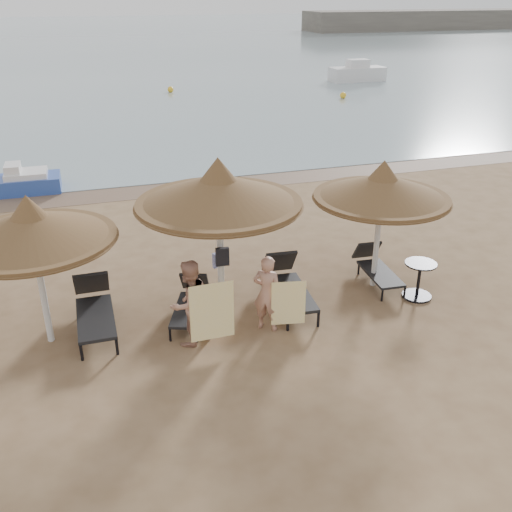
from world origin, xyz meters
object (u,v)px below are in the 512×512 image
at_px(lounger_far_left, 94,308).
at_px(person_left, 189,297).
at_px(palapa_center, 219,191).
at_px(palapa_right, 382,188).
at_px(lounger_near_left, 191,301).
at_px(side_table, 419,281).
at_px(person_right, 267,287).
at_px(pedal_boat, 26,181).
at_px(lounger_near_right, 288,284).
at_px(palapa_left, 31,228).
at_px(lounger_far_right, 376,267).

relative_size(lounger_far_left, person_left, 1.06).
height_order(palapa_center, palapa_right, palapa_center).
relative_size(palapa_right, lounger_near_left, 1.62).
bearing_deg(side_table, person_right, -176.31).
xyz_separation_m(side_table, pedal_boat, (-8.54, 10.26, -0.03)).
relative_size(lounger_far_left, side_table, 2.55).
height_order(palapa_center, person_right, palapa_center).
bearing_deg(lounger_near_left, lounger_near_right, 20.40).
height_order(palapa_left, lounger_far_right, palapa_left).
bearing_deg(person_left, lounger_far_right, 166.86).
bearing_deg(lounger_near_left, lounger_far_right, 24.37).
bearing_deg(palapa_center, lounger_far_left, 178.06).
xyz_separation_m(lounger_near_left, pedal_boat, (-3.61, 9.57, 0.01)).
height_order(palapa_center, lounger_near_right, palapa_center).
bearing_deg(palapa_left, lounger_near_left, 1.45).
relative_size(lounger_far_right, person_right, 0.97).
height_order(person_left, pedal_boat, person_left).
bearing_deg(pedal_boat, side_table, -49.37).
distance_m(lounger_near_right, pedal_boat, 11.17).
bearing_deg(lounger_far_left, person_right, -18.83).
bearing_deg(side_table, palapa_left, 175.47).
relative_size(palapa_left, palapa_right, 1.01).
relative_size(palapa_center, lounger_near_left, 1.82).
distance_m(lounger_near_right, side_table, 2.88).
distance_m(palapa_center, person_right, 2.10).
bearing_deg(palapa_left, palapa_right, 1.50).
relative_size(person_left, person_right, 1.08).
relative_size(palapa_left, pedal_boat, 1.41).
xyz_separation_m(palapa_left, lounger_far_right, (7.20, 0.37, -2.01)).
relative_size(lounger_near_right, person_right, 1.17).
height_order(lounger_far_right, side_table, side_table).
height_order(palapa_right, person_right, palapa_right).
height_order(side_table, pedal_boat, pedal_boat).
height_order(lounger_far_left, side_table, lounger_far_left).
bearing_deg(lounger_near_right, person_left, -153.46).
bearing_deg(lounger_far_right, palapa_right, -126.35).
xyz_separation_m(person_right, pedal_boat, (-4.97, 10.49, -0.56)).
relative_size(side_table, person_right, 0.45).
distance_m(palapa_right, lounger_far_right, 2.00).
bearing_deg(side_table, lounger_near_left, 172.13).
xyz_separation_m(lounger_far_left, lounger_near_left, (1.91, -0.20, -0.07)).
bearing_deg(palapa_right, palapa_left, -178.50).
relative_size(lounger_far_left, lounger_far_right, 1.18).
bearing_deg(lounger_near_right, lounger_far_left, -178.43).
relative_size(person_left, pedal_boat, 0.94).
relative_size(palapa_center, person_right, 1.80).
height_order(palapa_right, side_table, palapa_right).
bearing_deg(person_left, lounger_far_left, -61.94).
relative_size(palapa_right, lounger_near_right, 1.37).
bearing_deg(pedal_boat, lounger_far_right, -48.24).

